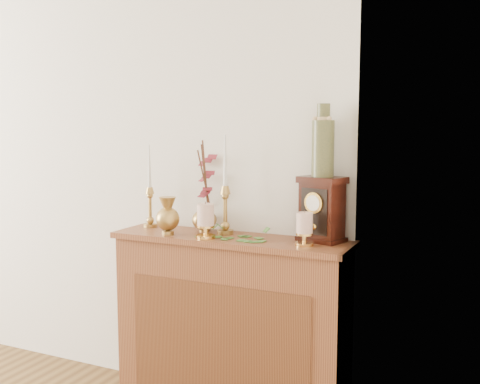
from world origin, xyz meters
The scene contains 10 objects.
console_shelf centered at (1.40, 2.10, 0.44)m, with size 1.24×0.34×0.93m.
candlestick_left centered at (0.88, 2.15, 1.08)m, with size 0.08×0.08×0.45m.
candlestick_center centered at (1.35, 2.15, 1.10)m, with size 0.09×0.09×0.51m.
bud_vase centered at (1.09, 2.00, 1.03)m, with size 0.12×0.12×0.20m.
ginger_jar centered at (1.21, 2.20, 1.15)m, with size 0.20×0.21×0.48m.
pillar_candle_left centered at (1.31, 2.00, 1.03)m, with size 0.10×0.10×0.18m.
pillar_candle_right centered at (1.81, 2.05, 1.02)m, with size 0.09×0.09×0.17m.
ivy_garland centered at (1.47, 2.09, 0.94)m, with size 0.38×0.15×0.07m.
mantel_clock centered at (1.85, 2.18, 1.08)m, with size 0.24×0.20×0.31m.
ceramic_vase centered at (1.85, 2.18, 1.40)m, with size 0.11×0.11×0.35m.
Camera 1 is at (2.62, -0.41, 1.48)m, focal length 42.00 mm.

